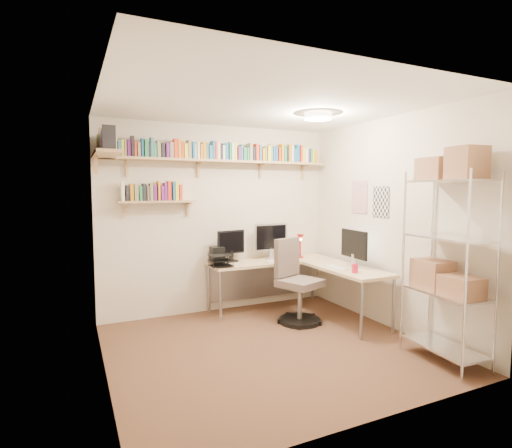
% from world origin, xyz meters
% --- Properties ---
extents(ground, '(3.20, 3.20, 0.00)m').
position_xyz_m(ground, '(0.00, 0.00, 0.00)').
color(ground, '#4D3121').
rests_on(ground, ground).
extents(room_shell, '(3.24, 3.04, 2.52)m').
position_xyz_m(room_shell, '(0.00, 0.00, 1.55)').
color(room_shell, beige).
rests_on(room_shell, ground).
extents(wall_shelves, '(3.12, 1.09, 0.80)m').
position_xyz_m(wall_shelves, '(-0.41, 1.30, 2.02)').
color(wall_shelves, tan).
rests_on(wall_shelves, ground).
extents(corner_desk, '(1.81, 1.77, 1.18)m').
position_xyz_m(corner_desk, '(0.69, 0.99, 0.67)').
color(corner_desk, beige).
rests_on(corner_desk, ground).
extents(office_chair, '(0.59, 0.60, 1.04)m').
position_xyz_m(office_chair, '(0.68, 0.60, 0.44)').
color(office_chair, black).
rests_on(office_chair, ground).
extents(wire_rack, '(0.45, 0.82, 2.03)m').
position_xyz_m(wire_rack, '(1.36, -1.00, 1.22)').
color(wire_rack, silver).
rests_on(wire_rack, ground).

